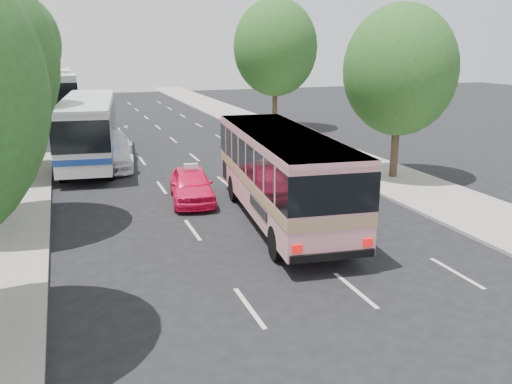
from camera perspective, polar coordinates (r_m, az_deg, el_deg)
name	(u,v)px	position (r m, az deg, el deg)	size (l,w,h in m)	color
ground	(289,266)	(15.69, 3.52, -7.80)	(120.00, 120.00, 0.00)	black
sidewalk_left	(15,154)	(33.91, -23.99, 3.68)	(4.00, 90.00, 0.15)	#9E998E
sidewalk_right	(289,137)	(36.67, 3.54, 5.75)	(4.00, 90.00, 0.12)	#9E998E
tree_left_d	(6,53)	(35.30, -24.83, 13.13)	(5.52, 5.52, 8.60)	#38281E
tree_left_e	(16,40)	(43.27, -23.97, 14.45)	(6.30, 6.30, 9.82)	#38281E
tree_left_f	(20,46)	(51.27, -23.57, 13.95)	(5.88, 5.88, 9.16)	#38281E
tree_right_near	(403,66)	(25.69, 15.17, 12.70)	(5.10, 5.10, 7.95)	#38281E
tree_right_far	(277,44)	(40.02, 2.19, 15.29)	(6.00, 6.00, 9.35)	#38281E
pink_bus	(281,167)	(18.94, 2.69, 2.64)	(3.63, 10.28, 3.21)	pink
pink_taxi	(191,185)	(21.88, -6.81, 0.76)	(1.63, 4.04, 1.38)	#FF1656
white_pickup	(108,150)	(28.99, -15.27, 4.30)	(2.45, 6.02, 1.75)	white
tour_coach_front	(89,125)	(29.87, -17.17, 6.78)	(3.73, 11.63, 3.42)	silver
tour_coach_rear	(53,93)	(45.48, -20.56, 9.76)	(3.28, 13.84, 4.12)	white
taxi_roof_sign	(191,166)	(21.69, -6.88, 2.75)	(0.55, 0.18, 0.18)	silver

